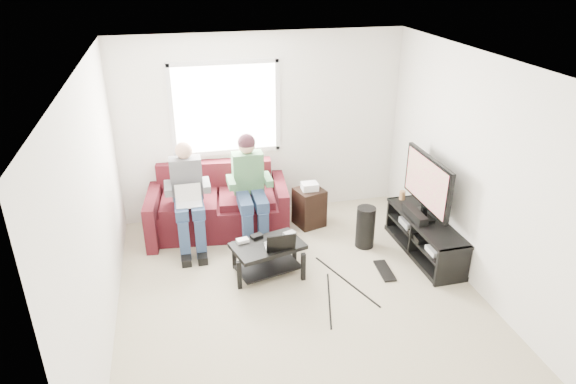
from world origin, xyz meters
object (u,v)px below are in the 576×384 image
Objects in this scene: sofa at (218,207)px; subwoofer at (365,227)px; tv_stand at (424,238)px; tv at (427,184)px; end_table at (309,206)px; coffee_table at (268,252)px.

sofa is 2.03m from subwoofer.
tv_stand is 0.73m from tv.
end_table reaches higher than tv_stand.
tv reaches higher than end_table.
tv is 1.97× the size of subwoofer.
sofa is at bearing 109.80° from coffee_table.
subwoofer is at bearing -52.68° from end_table.
tv reaches higher than tv_stand.
subwoofer is at bearing 152.73° from tv_stand.
end_table is (-0.56, 0.73, 0.01)m from subwoofer.
end_table is (-1.23, 1.08, 0.07)m from tv_stand.
tv_stand is 1.64m from end_table.
sofa is at bearing 172.20° from end_table.
subwoofer is at bearing 14.34° from coffee_table.
subwoofer is at bearing 159.80° from tv.
sofa is 1.37× the size of tv_stand.
tv is at bearing -24.86° from sofa.
subwoofer is (-0.67, 0.25, -0.66)m from tv.
coffee_table is 2.13m from tv.
end_table is (0.80, 1.08, -0.01)m from coffee_table.
coffee_table is 0.84× the size of tv.
sofa is 1.33m from coffee_table.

